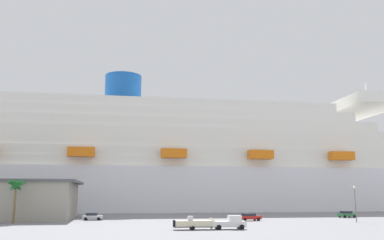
{
  "coord_description": "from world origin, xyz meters",
  "views": [
    {
      "loc": [
        -21.17,
        -83.13,
        5.55
      ],
      "look_at": [
        7.14,
        36.48,
        26.75
      ],
      "focal_mm": 40.58,
      "sensor_mm": 36.0,
      "label": 1
    }
  ],
  "objects_px": {
    "palm_tree": "(16,188)",
    "parked_car_green_wagon": "(347,214)",
    "small_boat_on_trailer": "(198,224)",
    "parked_car_silver_sedan": "(93,216)",
    "cruise_ship": "(209,167)",
    "street_lamp": "(355,198)",
    "pickup_truck": "(230,223)",
    "parked_car_red_hatchback": "(250,217)"
  },
  "relations": [
    {
      "from": "small_boat_on_trailer",
      "to": "street_lamp",
      "type": "height_order",
      "value": "street_lamp"
    },
    {
      "from": "cruise_ship",
      "to": "street_lamp",
      "type": "height_order",
      "value": "cruise_ship"
    },
    {
      "from": "pickup_truck",
      "to": "small_boat_on_trailer",
      "type": "relative_size",
      "value": 0.69
    },
    {
      "from": "small_boat_on_trailer",
      "to": "street_lamp",
      "type": "relative_size",
      "value": 1.14
    },
    {
      "from": "palm_tree",
      "to": "street_lamp",
      "type": "relative_size",
      "value": 1.16
    },
    {
      "from": "pickup_truck",
      "to": "parked_car_silver_sedan",
      "type": "distance_m",
      "value": 38.04
    },
    {
      "from": "pickup_truck",
      "to": "palm_tree",
      "type": "distance_m",
      "value": 44.09
    },
    {
      "from": "pickup_truck",
      "to": "street_lamp",
      "type": "relative_size",
      "value": 0.78
    },
    {
      "from": "palm_tree",
      "to": "parked_car_green_wagon",
      "type": "relative_size",
      "value": 1.92
    },
    {
      "from": "small_boat_on_trailer",
      "to": "parked_car_silver_sedan",
      "type": "relative_size",
      "value": 1.85
    },
    {
      "from": "small_boat_on_trailer",
      "to": "parked_car_silver_sedan",
      "type": "bearing_deg",
      "value": 117.86
    },
    {
      "from": "pickup_truck",
      "to": "street_lamp",
      "type": "distance_m",
      "value": 32.58
    },
    {
      "from": "parked_car_red_hatchback",
      "to": "pickup_truck",
      "type": "bearing_deg",
      "value": -118.34
    },
    {
      "from": "parked_car_silver_sedan",
      "to": "small_boat_on_trailer",
      "type": "bearing_deg",
      "value": -62.14
    },
    {
      "from": "pickup_truck",
      "to": "parked_car_green_wagon",
      "type": "distance_m",
      "value": 47.98
    },
    {
      "from": "street_lamp",
      "to": "parked_car_red_hatchback",
      "type": "xyz_separation_m",
      "value": [
        -19.08,
        10.26,
        -4.01
      ]
    },
    {
      "from": "palm_tree",
      "to": "parked_car_silver_sedan",
      "type": "height_order",
      "value": "palm_tree"
    },
    {
      "from": "palm_tree",
      "to": "parked_car_red_hatchback",
      "type": "distance_m",
      "value": 48.54
    },
    {
      "from": "pickup_truck",
      "to": "palm_tree",
      "type": "height_order",
      "value": "palm_tree"
    },
    {
      "from": "small_boat_on_trailer",
      "to": "parked_car_green_wagon",
      "type": "height_order",
      "value": "small_boat_on_trailer"
    },
    {
      "from": "cruise_ship",
      "to": "palm_tree",
      "type": "distance_m",
      "value": 80.72
    },
    {
      "from": "small_boat_on_trailer",
      "to": "parked_car_red_hatchback",
      "type": "distance_m",
      "value": 26.5
    },
    {
      "from": "parked_car_green_wagon",
      "to": "street_lamp",
      "type": "bearing_deg",
      "value": -117.16
    },
    {
      "from": "small_boat_on_trailer",
      "to": "parked_car_green_wagon",
      "type": "relative_size",
      "value": 1.89
    },
    {
      "from": "palm_tree",
      "to": "pickup_truck",
      "type": "bearing_deg",
      "value": -32.89
    },
    {
      "from": "small_boat_on_trailer",
      "to": "palm_tree",
      "type": "distance_m",
      "value": 39.6
    },
    {
      "from": "pickup_truck",
      "to": "parked_car_green_wagon",
      "type": "xyz_separation_m",
      "value": [
        39.13,
        27.76,
        -0.21
      ]
    },
    {
      "from": "small_boat_on_trailer",
      "to": "palm_tree",
      "type": "xyz_separation_m",
      "value": [
        -31.5,
        23.25,
        5.91
      ]
    },
    {
      "from": "palm_tree",
      "to": "parked_car_red_hatchback",
      "type": "xyz_separation_m",
      "value": [
        48.1,
        -2.6,
        -6.04
      ]
    },
    {
      "from": "pickup_truck",
      "to": "parked_car_silver_sedan",
      "type": "xyz_separation_m",
      "value": [
        -21.52,
        31.37,
        -0.21
      ]
    },
    {
      "from": "small_boat_on_trailer",
      "to": "parked_car_red_hatchback",
      "type": "xyz_separation_m",
      "value": [
        16.6,
        20.66,
        -0.13
      ]
    },
    {
      "from": "pickup_truck",
      "to": "parked_car_red_hatchback",
      "type": "xyz_separation_m",
      "value": [
        11.4,
        21.14,
        -0.21
      ]
    },
    {
      "from": "pickup_truck",
      "to": "small_boat_on_trailer",
      "type": "distance_m",
      "value": 5.22
    },
    {
      "from": "cruise_ship",
      "to": "parked_car_red_hatchback",
      "type": "distance_m",
      "value": 62.42
    },
    {
      "from": "palm_tree",
      "to": "parked_car_green_wagon",
      "type": "distance_m",
      "value": 76.18
    },
    {
      "from": "parked_car_green_wagon",
      "to": "parked_car_red_hatchback",
      "type": "distance_m",
      "value": 28.51
    },
    {
      "from": "cruise_ship",
      "to": "pickup_truck",
      "type": "distance_m",
      "value": 84.8
    },
    {
      "from": "palm_tree",
      "to": "parked_car_silver_sedan",
      "type": "xyz_separation_m",
      "value": [
        15.18,
        7.63,
        -6.04
      ]
    },
    {
      "from": "cruise_ship",
      "to": "parked_car_silver_sedan",
      "type": "height_order",
      "value": "cruise_ship"
    },
    {
      "from": "parked_car_silver_sedan",
      "to": "parked_car_green_wagon",
      "type": "height_order",
      "value": "same"
    },
    {
      "from": "parked_car_silver_sedan",
      "to": "parked_car_red_hatchback",
      "type": "xyz_separation_m",
      "value": [
        32.92,
        -10.23,
        0.0
      ]
    },
    {
      "from": "pickup_truck",
      "to": "palm_tree",
      "type": "relative_size",
      "value": 0.68
    }
  ]
}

